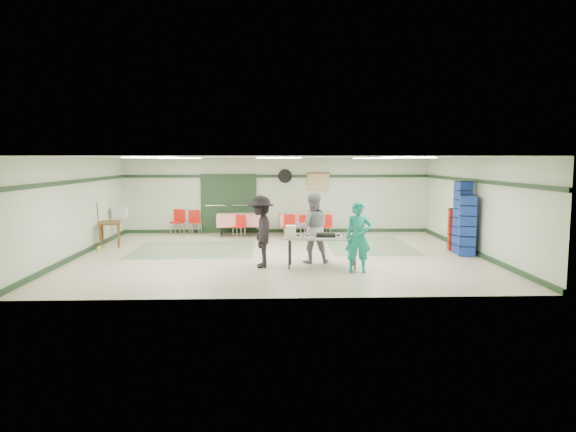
{
  "coord_description": "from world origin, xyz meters",
  "views": [
    {
      "loc": [
        -0.25,
        -14.04,
        2.62
      ],
      "look_at": [
        0.24,
        -0.3,
        1.12
      ],
      "focal_mm": 32.0,
      "sensor_mm": 36.0,
      "label": 1
    }
  ],
  "objects_px": {
    "chair_b": "(289,224)",
    "printer_table": "(110,225)",
    "chair_loose_b": "(178,219)",
    "broom": "(99,225)",
    "serving_table": "(322,239)",
    "volunteer_dark": "(261,231)",
    "chair_c": "(326,224)",
    "chair_a": "(306,224)",
    "dining_table_b": "(242,220)",
    "volunteer_grey": "(312,228)",
    "crate_stack_blue_a": "(462,217)",
    "volunteer_teal": "(358,237)",
    "crate_stack_red": "(455,229)",
    "crate_stack_blue_b": "(467,225)",
    "chair_loose_a": "(195,220)",
    "dining_table_a": "(305,219)",
    "office_printer": "(120,212)",
    "chair_d": "(240,224)"
  },
  "relations": [
    {
      "from": "printer_table",
      "to": "crate_stack_blue_a",
      "type": "bearing_deg",
      "value": -23.98
    },
    {
      "from": "dining_table_b",
      "to": "serving_table",
      "type": "bearing_deg",
      "value": -70.07
    },
    {
      "from": "crate_stack_blue_b",
      "to": "broom",
      "type": "xyz_separation_m",
      "value": [
        -10.38,
        1.24,
        -0.11
      ]
    },
    {
      "from": "crate_stack_blue_b",
      "to": "office_printer",
      "type": "height_order",
      "value": "crate_stack_blue_b"
    },
    {
      "from": "dining_table_a",
      "to": "chair_loose_b",
      "type": "distance_m",
      "value": 4.46
    },
    {
      "from": "chair_loose_a",
      "to": "crate_stack_blue_b",
      "type": "bearing_deg",
      "value": -51.43
    },
    {
      "from": "crate_stack_blue_a",
      "to": "chair_a",
      "type": "bearing_deg",
      "value": 144.36
    },
    {
      "from": "chair_b",
      "to": "printer_table",
      "type": "distance_m",
      "value": 5.72
    },
    {
      "from": "volunteer_teal",
      "to": "chair_loose_b",
      "type": "xyz_separation_m",
      "value": [
        -5.27,
        6.21,
        -0.28
      ]
    },
    {
      "from": "office_printer",
      "to": "crate_stack_blue_a",
      "type": "bearing_deg",
      "value": -19.58
    },
    {
      "from": "office_printer",
      "to": "broom",
      "type": "xyz_separation_m",
      "value": [
        -0.08,
        -1.87,
        -0.19
      ]
    },
    {
      "from": "serving_table",
      "to": "crate_stack_blue_b",
      "type": "bearing_deg",
      "value": 24.66
    },
    {
      "from": "printer_table",
      "to": "crate_stack_red",
      "type": "bearing_deg",
      "value": -21.0
    },
    {
      "from": "chair_a",
      "to": "crate_stack_blue_b",
      "type": "height_order",
      "value": "crate_stack_blue_b"
    },
    {
      "from": "chair_a",
      "to": "crate_stack_red",
      "type": "height_order",
      "value": "crate_stack_red"
    },
    {
      "from": "volunteer_teal",
      "to": "broom",
      "type": "distance_m",
      "value": 7.74
    },
    {
      "from": "printer_table",
      "to": "dining_table_a",
      "type": "bearing_deg",
      "value": 2.68
    },
    {
      "from": "volunteer_dark",
      "to": "chair_b",
      "type": "distance_m",
      "value": 4.76
    },
    {
      "from": "dining_table_b",
      "to": "chair_a",
      "type": "height_order",
      "value": "chair_a"
    },
    {
      "from": "chair_c",
      "to": "printer_table",
      "type": "bearing_deg",
      "value": -162.13
    },
    {
      "from": "volunteer_grey",
      "to": "chair_b",
      "type": "distance_m",
      "value": 4.2
    },
    {
      "from": "dining_table_a",
      "to": "crate_stack_blue_a",
      "type": "bearing_deg",
      "value": -44.76
    },
    {
      "from": "volunteer_teal",
      "to": "chair_b",
      "type": "xyz_separation_m",
      "value": [
        -1.41,
        5.35,
        -0.35
      ]
    },
    {
      "from": "crate_stack_red",
      "to": "printer_table",
      "type": "bearing_deg",
      "value": 173.87
    },
    {
      "from": "volunteer_dark",
      "to": "chair_loose_b",
      "type": "bearing_deg",
      "value": -154.69
    },
    {
      "from": "dining_table_a",
      "to": "chair_d",
      "type": "height_order",
      "value": "chair_d"
    },
    {
      "from": "serving_table",
      "to": "chair_a",
      "type": "relative_size",
      "value": 2.42
    },
    {
      "from": "volunteer_teal",
      "to": "dining_table_b",
      "type": "xyz_separation_m",
      "value": [
        -3.02,
        5.92,
        -0.26
      ]
    },
    {
      "from": "volunteer_teal",
      "to": "volunteer_grey",
      "type": "xyz_separation_m",
      "value": [
        -0.98,
        1.19,
        0.07
      ]
    },
    {
      "from": "dining_table_b",
      "to": "volunteer_grey",
      "type": "bearing_deg",
      "value": -69.33
    },
    {
      "from": "serving_table",
      "to": "volunteer_grey",
      "type": "height_order",
      "value": "volunteer_grey"
    },
    {
      "from": "volunteer_dark",
      "to": "chair_c",
      "type": "relative_size",
      "value": 2.25
    },
    {
      "from": "serving_table",
      "to": "dining_table_b",
      "type": "distance_m",
      "value": 5.81
    },
    {
      "from": "printer_table",
      "to": "volunteer_grey",
      "type": "bearing_deg",
      "value": -39.88
    },
    {
      "from": "serving_table",
      "to": "chair_loose_a",
      "type": "relative_size",
      "value": 2.2
    },
    {
      "from": "volunteer_dark",
      "to": "office_printer",
      "type": "bearing_deg",
      "value": -136.36
    },
    {
      "from": "volunteer_grey",
      "to": "dining_table_a",
      "type": "bearing_deg",
      "value": -93.3
    },
    {
      "from": "volunteer_teal",
      "to": "crate_stack_red",
      "type": "distance_m",
      "value": 4.41
    },
    {
      "from": "volunteer_dark",
      "to": "crate_stack_red",
      "type": "distance_m",
      "value": 6.05
    },
    {
      "from": "chair_loose_a",
      "to": "broom",
      "type": "distance_m",
      "value": 3.91
    },
    {
      "from": "chair_a",
      "to": "chair_c",
      "type": "bearing_deg",
      "value": -23.08
    },
    {
      "from": "volunteer_teal",
      "to": "chair_loose_a",
      "type": "relative_size",
      "value": 1.93
    },
    {
      "from": "serving_table",
      "to": "crate_stack_red",
      "type": "distance_m",
      "value": 4.73
    },
    {
      "from": "dining_table_b",
      "to": "chair_d",
      "type": "distance_m",
      "value": 0.59
    },
    {
      "from": "volunteer_dark",
      "to": "dining_table_a",
      "type": "xyz_separation_m",
      "value": [
        1.47,
        5.24,
        -0.32
      ]
    },
    {
      "from": "serving_table",
      "to": "dining_table_a",
      "type": "bearing_deg",
      "value": 96.1
    },
    {
      "from": "serving_table",
      "to": "chair_loose_b",
      "type": "distance_m",
      "value": 7.21
    },
    {
      "from": "volunteer_teal",
      "to": "crate_stack_red",
      "type": "xyz_separation_m",
      "value": [
        3.34,
        2.88,
        -0.22
      ]
    },
    {
      "from": "chair_loose_b",
      "to": "broom",
      "type": "xyz_separation_m",
      "value": [
        -1.77,
        -2.99,
        0.18
      ]
    },
    {
      "from": "dining_table_b",
      "to": "office_printer",
      "type": "height_order",
      "value": "office_printer"
    }
  ]
}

